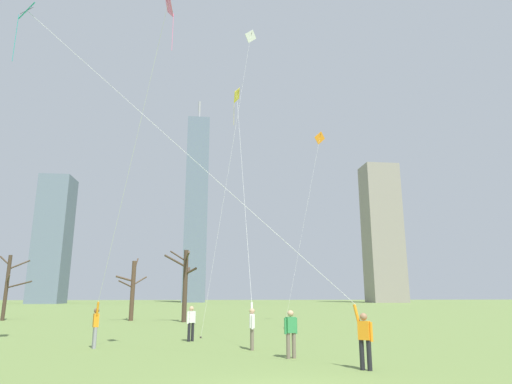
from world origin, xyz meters
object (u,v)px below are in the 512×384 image
kite_flyer_foreground_right_teal (252,228)px  bystander_watching_nearby (291,331)px  bare_tree_leftmost (8,285)px  bystander_far_off_by_trees (191,322)px  kite_flyer_foreground_left_pink (106,277)px  bare_tree_left_of_center (185,281)px  distant_kite_drifting_right_orange (318,150)px  kite_flyer_midfield_left_yellow (247,249)px  distant_kite_drifting_left_white (247,58)px  bare_tree_rightmost (132,288)px

kite_flyer_foreground_right_teal → bystander_watching_nearby: kite_flyer_foreground_right_teal is taller
bare_tree_leftmost → bystander_far_off_by_trees: bearing=-49.4°
kite_flyer_foreground_left_pink → bare_tree_left_of_center: 18.72m
kite_flyer_foreground_left_pink → bystander_far_off_by_trees: bearing=42.8°
kite_flyer_foreground_right_teal → bystander_far_off_by_trees: bearing=105.1°
kite_flyer_foreground_right_teal → distant_kite_drifting_right_orange: (7.24, 18.23, 9.23)m
kite_flyer_foreground_right_teal → kite_flyer_midfield_left_yellow: bearing=85.9°
distant_kite_drifting_left_white → bare_tree_leftmost: 28.72m
distant_kite_drifting_right_orange → kite_flyer_midfield_left_yellow: bearing=-120.1°
distant_kite_drifting_right_orange → bare_tree_left_of_center: (-10.39, 4.93, -10.26)m
bare_tree_left_of_center → kite_flyer_midfield_left_yellow: bearing=-77.7°
kite_flyer_midfield_left_yellow → kite_flyer_foreground_right_teal: 6.58m
kite_flyer_midfield_left_yellow → bystander_watching_nearby: (1.09, -5.01, -3.37)m
kite_flyer_foreground_left_pink → distant_kite_drifting_right_orange: distant_kite_drifting_right_orange is taller
bystander_far_off_by_trees → distant_kite_drifting_left_white: size_ratio=0.08×
bare_tree_leftmost → distant_kite_drifting_left_white: bearing=-36.5°
bystander_far_off_by_trees → bare_tree_rightmost: size_ratio=0.30×
distant_kite_drifting_left_white → bare_tree_leftmost: (-19.71, 14.58, -14.96)m
kite_flyer_midfield_left_yellow → kite_flyer_foreground_right_teal: bearing=-94.1°
kite_flyer_midfield_left_yellow → distant_kite_drifting_right_orange: bearing=59.9°
kite_flyer_foreground_right_teal → distant_kite_drifting_right_orange: distant_kite_drifting_right_orange is taller
bare_tree_left_of_center → bare_tree_rightmost: bare_tree_left_of_center is taller
kite_flyer_foreground_left_pink → distant_kite_drifting_right_orange: size_ratio=0.89×
kite_flyer_foreground_right_teal → bare_tree_rightmost: (-7.77, 25.67, -1.60)m
kite_flyer_foreground_left_pink → kite_flyer_midfield_left_yellow: size_ratio=0.78×
kite_flyer_foreground_right_teal → distant_kite_drifting_left_white: bearing=85.5°
distant_kite_drifting_left_white → bare_tree_rightmost: 21.94m
distant_kite_drifting_left_white → bystander_far_off_by_trees: bearing=-122.5°
bare_tree_rightmost → bystander_far_off_by_trees: bearing=-72.4°
bystander_watching_nearby → bare_tree_rightmost: bearing=111.2°
kite_flyer_foreground_left_pink → bystander_watching_nearby: kite_flyer_foreground_left_pink is taller
bare_tree_rightmost → bare_tree_leftmost: 11.06m
bystander_watching_nearby → bare_tree_left_of_center: size_ratio=0.27×
kite_flyer_foreground_left_pink → kite_flyer_foreground_right_teal: kite_flyer_foreground_right_teal is taller
bystander_far_off_by_trees → bare_tree_left_of_center: size_ratio=0.27×
distant_kite_drifting_right_orange → kite_flyer_foreground_right_teal: bearing=-111.6°
kite_flyer_foreground_right_teal → bare_tree_rightmost: size_ratio=2.70×
bystander_far_off_by_trees → bare_tree_leftmost: 25.65m
kite_flyer_foreground_left_pink → bystander_watching_nearby: 7.95m
distant_kite_drifting_left_white → distant_kite_drifting_right_orange: size_ratio=1.34×
bystander_watching_nearby → distant_kite_drifting_right_orange: 21.68m
distant_kite_drifting_left_white → bare_tree_left_of_center: distant_kite_drifting_left_white is taller
kite_flyer_foreground_right_teal → distant_kite_drifting_left_white: distant_kite_drifting_left_white is taller
kite_flyer_midfield_left_yellow → distant_kite_drifting_left_white: (0.51, 6.03, 13.72)m
kite_flyer_foreground_left_pink → bare_tree_leftmost: bearing=120.3°
kite_flyer_foreground_left_pink → bare_tree_leftmost: kite_flyer_foreground_left_pink is taller
distant_kite_drifting_right_orange → bystander_watching_nearby: bearing=-108.8°
bystander_watching_nearby → bare_tree_rightmost: (-9.33, 24.11, 1.80)m
kite_flyer_foreground_left_pink → bystander_far_off_by_trees: size_ratio=8.36×
distant_kite_drifting_right_orange → kite_flyer_foreground_left_pink: bearing=-133.1°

